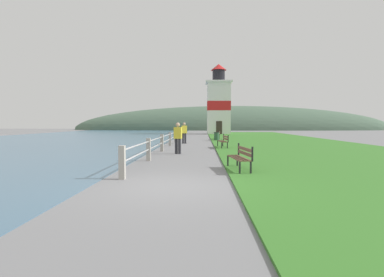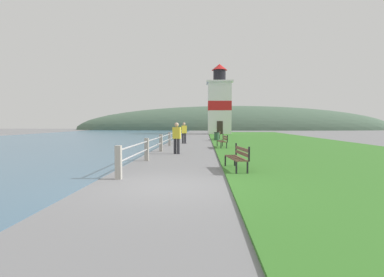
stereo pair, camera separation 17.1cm
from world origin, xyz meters
TOP-DOWN VIEW (x-y plane):
  - ground_plane at (0.00, 0.00)m, footprint 160.00×160.00m
  - grass_verge at (7.70, 18.90)m, footprint 12.00×56.70m
  - water_strip at (-14.20, 18.90)m, footprint 24.00×90.72m
  - seawall_railing at (-1.60, 16.56)m, footprint 0.18×31.31m
  - park_bench_near at (2.21, 2.72)m, footprint 0.71×1.86m
  - park_bench_midway at (2.28, 12.45)m, footprint 0.65×1.95m
  - park_bench_far at (2.44, 22.75)m, footprint 0.64×1.68m
  - lighthouse at (3.33, 38.81)m, footprint 4.02×4.02m
  - person_strolling at (-0.68, 16.99)m, footprint 0.47×0.34m
  - person_by_railing at (-0.52, 8.55)m, footprint 0.46×0.31m
  - trash_bin at (2.20, 20.83)m, footprint 0.54×0.54m
  - distant_hillside at (8.00, 67.80)m, footprint 80.00×16.00m

SIDE VIEW (x-z plane):
  - ground_plane at x=0.00m, z-range 0.00..0.00m
  - distant_hillside at x=8.00m, z-range -6.00..6.00m
  - water_strip at x=-14.20m, z-range 0.00..0.01m
  - grass_verge at x=7.70m, z-range 0.00..0.06m
  - trash_bin at x=2.20m, z-range 0.00..0.84m
  - park_bench_far at x=2.44m, z-range 0.07..1.01m
  - park_bench_near at x=2.21m, z-range 0.07..1.01m
  - park_bench_midway at x=2.28m, z-range 0.07..1.01m
  - seawall_railing at x=-1.60m, z-range 0.08..1.11m
  - person_by_railing at x=-0.52m, z-range 0.07..1.81m
  - person_strolling at x=-0.68m, z-range 0.07..1.83m
  - lighthouse at x=3.33m, z-range -0.77..10.04m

